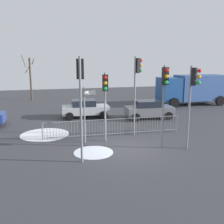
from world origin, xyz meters
TOP-DOWN VIEW (x-y plane):
  - ground_plane at (0.00, 0.00)m, footprint 60.00×60.00m
  - traffic_light_foreground_left at (1.92, -0.45)m, footprint 0.35×0.57m
  - traffic_light_rear_left at (-0.79, 1.45)m, footprint 0.35×0.56m
  - traffic_light_foreground_right at (-2.51, -1.11)m, footprint 0.36×0.56m
  - traffic_light_mid_right at (1.44, 2.45)m, footprint 0.56×0.37m
  - traffic_light_mid_left at (3.31, -0.86)m, footprint 0.46×0.48m
  - direction_sign_post at (-1.92, 1.56)m, footprint 0.76×0.27m
  - pedestrian_guard_railing at (-0.00, 2.60)m, footprint 8.75×0.24m
  - car_grey_near at (4.00, 6.57)m, footprint 3.88×2.09m
  - car_silver_mid at (-0.95, 8.23)m, footprint 3.87×2.06m
  - delivery_truck at (10.84, 11.49)m, footprint 7.06×2.73m
  - bare_tree_centre at (-5.64, 19.11)m, footprint 1.43×1.47m
  - snow_patch_kerb at (-1.79, -0.12)m, footprint 2.05×2.05m
  - snow_patch_island at (-4.21, 3.87)m, footprint 3.06×3.06m

SIDE VIEW (x-z plane):
  - ground_plane at x=0.00m, z-range 0.00..0.00m
  - snow_patch_kerb at x=-1.79m, z-range 0.00..0.01m
  - snow_patch_island at x=-4.21m, z-range 0.00..0.01m
  - pedestrian_guard_railing at x=0.00m, z-range 0.02..1.09m
  - car_grey_near at x=4.00m, z-range 0.03..1.50m
  - car_silver_mid at x=-0.95m, z-range 0.03..1.50m
  - delivery_truck at x=10.84m, z-range 0.19..3.29m
  - direction_sign_post at x=-1.92m, z-range 0.19..3.43m
  - bare_tree_centre at x=-5.64m, z-range 0.02..5.22m
  - traffic_light_rear_left at x=-0.79m, z-range 0.93..4.93m
  - traffic_light_mid_left at x=3.31m, z-range 1.03..5.44m
  - traffic_light_foreground_left at x=1.92m, z-range 1.03..5.47m
  - traffic_light_foreground_right at x=-2.51m, z-range 1.12..5.98m
  - traffic_light_mid_right at x=1.44m, z-range 1.13..6.04m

